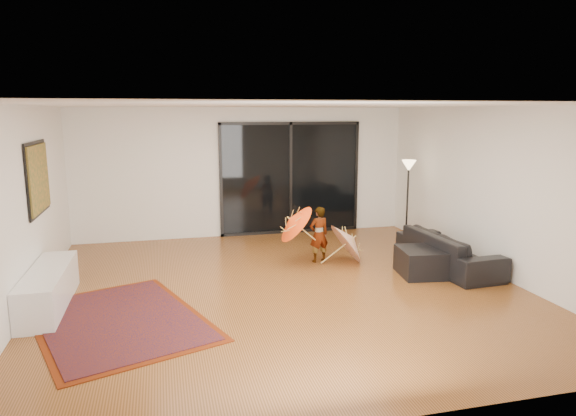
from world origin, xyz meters
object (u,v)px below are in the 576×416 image
object	(u,v)px
ottoman	(424,262)
child	(319,234)
sofa	(448,250)
media_console	(49,288)

from	to	relation	value
ottoman	child	bearing A→B (deg)	141.70
ottoman	child	world-z (taller)	child
sofa	ottoman	distance (m)	0.65
ottoman	child	distance (m)	1.84
media_console	child	distance (m)	4.35
sofa	ottoman	size ratio (longest dim) A/B	2.74
media_console	ottoman	size ratio (longest dim) A/B	2.49
sofa	ottoman	xyz separation A→B (m)	(-0.59, -0.25, -0.09)
sofa	ottoman	bearing A→B (deg)	109.11
media_console	child	world-z (taller)	child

